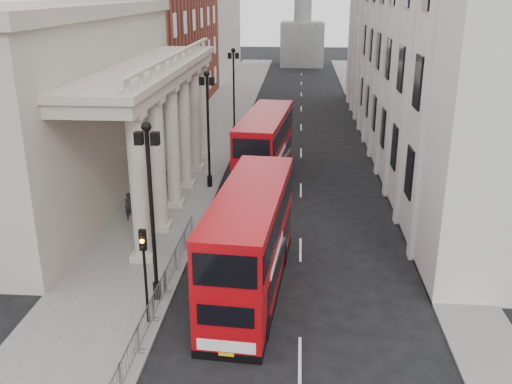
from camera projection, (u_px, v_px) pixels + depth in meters
ground at (149, 352)px, 22.62m from camera, size 260.00×260.00×0.00m
sidewalk_west at (200, 150)px, 51.01m from camera, size 6.00×140.00×0.12m
sidewalk_east at (387, 154)px, 49.83m from camera, size 3.00×140.00×0.12m
kerb at (233, 151)px, 50.79m from camera, size 0.20×140.00×0.14m
portico_building at (57, 110)px, 38.28m from camera, size 9.00×28.00×12.00m
brick_building at (158, 14)px, 64.80m from camera, size 9.00×32.00×22.00m
west_building_far at (204, 13)px, 95.21m from camera, size 9.00×30.00×20.00m
east_building at (425, 4)px, 47.37m from camera, size 8.00×55.00×25.00m
lamp_post_south at (151, 201)px, 24.78m from camera, size 1.05×0.44×8.32m
lamp_post_mid at (208, 122)px, 39.82m from camera, size 1.05×0.44×8.32m
lamp_post_north at (234, 86)px, 54.85m from camera, size 1.05×0.44×8.32m
traffic_light at (144, 259)px, 23.48m from camera, size 0.28×0.33×4.30m
crowd_barriers at (153, 308)px, 24.51m from camera, size 0.50×18.75×1.10m
bus_near at (250, 239)px, 26.53m from camera, size 3.69×11.78×5.00m
bus_far at (265, 146)px, 42.40m from camera, size 3.90×11.87×5.03m
pedestrian_a at (130, 206)px, 35.14m from camera, size 0.75×0.67×1.73m
pedestrian_b at (165, 182)px, 39.78m from camera, size 0.85×0.68×1.68m
pedestrian_c at (161, 187)px, 38.70m from camera, size 0.88×0.61×1.73m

